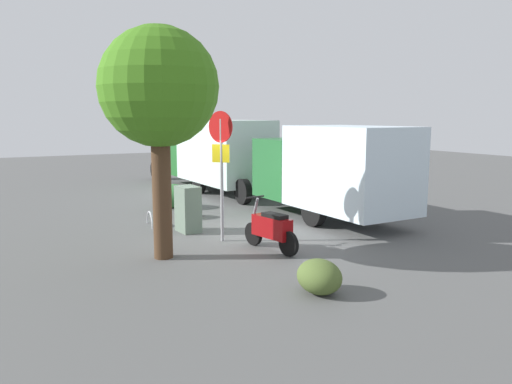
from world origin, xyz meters
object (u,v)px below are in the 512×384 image
Objects in this scene: box_truck_near at (329,168)px; box_truck_far at (214,151)px; utility_cabinet at (188,209)px; bike_rack_hoop at (150,226)px; stop_sign at (221,155)px; street_tree at (159,90)px; motorcycle at (271,229)px.

box_truck_far is (7.22, 0.52, 0.05)m from box_truck_near.
box_truck_far is 7.80m from utility_cabinet.
box_truck_far reaches higher than utility_cabinet.
utility_cabinet is 1.52m from bike_rack_hoop.
stop_sign is at bearing -157.50° from bike_rack_hoop.
box_truck_near is 5.56× the size of utility_cabinet.
street_tree is 4.01× the size of utility_cabinet.
box_truck_near is 4.41m from utility_cabinet.
box_truck_far is at bearing -30.12° from street_tree.
utility_cabinet is at bearing 149.30° from box_truck_far.
box_truck_far is 7.31m from bike_rack_hoop.
utility_cabinet is at bearing -33.26° from street_tree.
box_truck_near is at bearing -108.38° from bike_rack_hoop.
street_tree is at bearing 168.31° from bike_rack_hoop.
box_truck_far is 1.73× the size of street_tree.
utility_cabinet reaches higher than bike_rack_hoop.
motorcycle is at bearing 123.21° from box_truck_near.
motorcycle is 0.56× the size of stop_sign.
stop_sign is (1.37, 0.62, 1.62)m from motorcycle.
stop_sign is at bearing -165.03° from utility_cabinet.
box_truck_far is 2.67× the size of stop_sign.
utility_cabinet is at bearing 82.43° from box_truck_near.
motorcycle is 1.46× the size of utility_cabinet.
stop_sign is (-8.13, 3.40, 0.52)m from box_truck_far.
stop_sign is 3.51m from bike_rack_hoop.
street_tree reaches higher than utility_cabinet.
stop_sign is 0.65× the size of street_tree.
street_tree reaches higher than box_truck_near.
box_truck_far is at bearing -29.10° from utility_cabinet.
bike_rack_hoop is (1.20, 0.70, -0.62)m from utility_cabinet.
box_truck_far is at bearing 2.63° from box_truck_near.
box_truck_far is 10.45m from street_tree.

